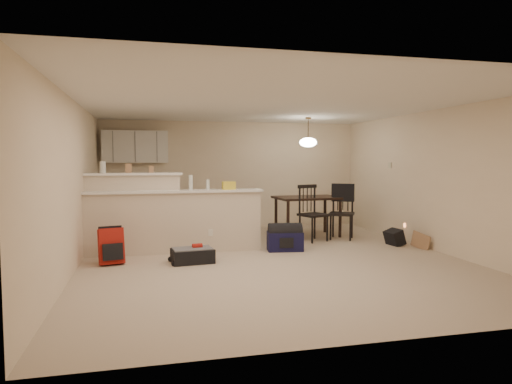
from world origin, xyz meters
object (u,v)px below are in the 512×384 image
object	(u,v)px
navy_duffel	(285,241)
black_daypack	(394,238)
dining_chair_far	(342,212)
red_backpack	(111,246)
dining_table	(308,201)
pendant_lamp	(308,142)
suitcase	(193,256)
dining_chair_near	(314,213)

from	to	relation	value
navy_duffel	black_daypack	world-z (taller)	navy_duffel
dining_chair_far	black_daypack	distance (m)	1.19
dining_chair_far	red_backpack	world-z (taller)	dining_chair_far
dining_table	dining_chair_far	distance (m)	0.77
pendant_lamp	navy_duffel	size ratio (longest dim) A/B	1.00
red_backpack	navy_duffel	distance (m)	2.95
dining_table	dining_chair_far	size ratio (longest dim) A/B	1.27
dining_chair_far	suitcase	size ratio (longest dim) A/B	1.71
dining_chair_far	red_backpack	bearing A→B (deg)	-133.66
red_backpack	black_daypack	xyz separation A→B (m)	(5.09, 0.37, -0.13)
dining_table	pendant_lamp	world-z (taller)	pendant_lamp
dining_table	dining_chair_near	world-z (taller)	dining_chair_near
dining_table	dining_chair_far	bearing A→B (deg)	-46.40
dining_chair_far	red_backpack	size ratio (longest dim) A/B	1.99
dining_table	red_backpack	world-z (taller)	dining_table
dining_chair_near	red_backpack	distance (m)	3.95
dining_chair_near	red_backpack	bearing A→B (deg)	176.17
pendant_lamp	black_daypack	bearing A→B (deg)	-48.14
dining_chair_far	red_backpack	xyz separation A→B (m)	(-4.41, -1.24, -0.27)
dining_chair_far	navy_duffel	size ratio (longest dim) A/B	1.77
pendant_lamp	suitcase	world-z (taller)	pendant_lamp
dining_chair_near	red_backpack	world-z (taller)	dining_chair_near
dining_table	pendant_lamp	bearing A→B (deg)	0.00
dining_chair_near	dining_chair_far	distance (m)	0.64
suitcase	navy_duffel	xyz separation A→B (m)	(1.70, 0.57, 0.06)
black_daypack	dining_table	bearing A→B (deg)	33.87
suitcase	black_daypack	size ratio (longest dim) A/B	1.96
navy_duffel	black_daypack	xyz separation A→B (m)	(2.16, 0.00, -0.02)
pendant_lamp	dining_chair_far	bearing A→B (deg)	-42.61
red_backpack	navy_duffel	bearing A→B (deg)	-5.32
dining_chair_near	dining_chair_far	bearing A→B (deg)	-13.27
dining_chair_far	black_daypack	world-z (taller)	dining_chair_far
red_backpack	navy_duffel	size ratio (longest dim) A/B	0.89
suitcase	navy_duffel	distance (m)	1.79
dining_table	red_backpack	xyz separation A→B (m)	(-3.85, -1.75, -0.46)
dining_table	suitcase	size ratio (longest dim) A/B	2.17
dining_chair_far	red_backpack	distance (m)	4.59
dining_table	dining_chair_far	world-z (taller)	dining_chair_far
dining_table	suitcase	bearing A→B (deg)	-147.08
dining_table	suitcase	xyz separation A→B (m)	(-2.62, -1.95, -0.63)
red_backpack	dining_chair_far	bearing A→B (deg)	3.31
pendant_lamp	navy_duffel	distance (m)	2.47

